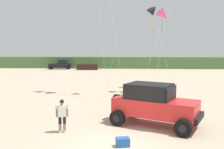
% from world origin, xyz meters
% --- Properties ---
extents(ground_plane, '(220.00, 220.00, 0.00)m').
position_xyz_m(ground_plane, '(0.00, 0.00, 0.00)').
color(ground_plane, tan).
extents(dune_ridge, '(90.00, 8.17, 2.54)m').
position_xyz_m(dune_ridge, '(5.50, 47.28, 1.27)').
color(dune_ridge, '#4C703D').
rests_on(dune_ridge, ground_plane).
extents(jeep, '(5.00, 4.01, 2.26)m').
position_xyz_m(jeep, '(2.02, 2.82, 1.20)').
color(jeep, red).
rests_on(jeep, ground_plane).
extents(person_watching, '(0.60, 0.39, 1.67)m').
position_xyz_m(person_watching, '(-2.61, 1.32, 0.94)').
color(person_watching, '#8C664C').
rests_on(person_watching, ground_plane).
extents(cooler_box, '(0.63, 0.48, 0.38)m').
position_xyz_m(cooler_box, '(0.41, -0.24, 0.19)').
color(cooler_box, '#23519E').
rests_on(cooler_box, ground_plane).
extents(distant_pickup, '(4.81, 2.94, 1.98)m').
position_xyz_m(distant_pickup, '(-13.90, 41.29, 0.94)').
color(distant_pickup, black).
rests_on(distant_pickup, ground_plane).
extents(distant_sedan, '(4.23, 1.77, 1.20)m').
position_xyz_m(distant_sedan, '(-7.80, 39.91, 0.60)').
color(distant_sedan, black).
rests_on(distant_sedan, ground_plane).
extents(kite_purple_stunt, '(3.47, 6.29, 7.96)m').
position_xyz_m(kite_purple_stunt, '(3.86, 13.03, 7.27)').
color(kite_purple_stunt, '#E04C93').
rests_on(kite_purple_stunt, ground_plane).
extents(kite_green_box, '(2.30, 4.56, 8.12)m').
position_xyz_m(kite_green_box, '(2.81, 13.13, 7.55)').
color(kite_green_box, black).
rests_on(kite_green_box, ground_plane).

